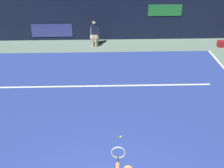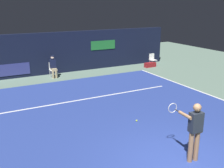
# 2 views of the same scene
# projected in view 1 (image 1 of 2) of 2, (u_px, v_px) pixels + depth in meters

# --- Properties ---
(ground_plane) EXTENTS (32.09, 32.09, 0.00)m
(ground_plane) POSITION_uv_depth(u_px,v_px,m) (107.00, 113.00, 9.83)
(ground_plane) COLOR slate
(court_surface) EXTENTS (10.55, 10.87, 0.01)m
(court_surface) POSITION_uv_depth(u_px,v_px,m) (107.00, 113.00, 9.83)
(court_surface) COLOR navy
(court_surface) RESTS_ON ground
(line_service) EXTENTS (8.23, 0.10, 0.01)m
(line_service) POSITION_uv_depth(u_px,v_px,m) (106.00, 86.00, 11.50)
(line_service) COLOR white
(line_service) RESTS_ON court_surface
(back_wall) EXTENTS (16.19, 0.33, 2.60)m
(back_wall) POSITION_uv_depth(u_px,v_px,m) (104.00, 16.00, 15.81)
(back_wall) COLOR black
(back_wall) RESTS_ON ground
(line_judge_on_chair) EXTENTS (0.45, 0.54, 1.32)m
(line_judge_on_chair) POSITION_uv_depth(u_px,v_px,m) (94.00, 33.00, 15.20)
(line_judge_on_chair) COLOR white
(line_judge_on_chair) RESTS_ON ground
(tennis_ball) EXTENTS (0.07, 0.07, 0.07)m
(tennis_ball) POSITION_uv_depth(u_px,v_px,m) (121.00, 137.00, 8.66)
(tennis_ball) COLOR #CCE033
(tennis_ball) RESTS_ON court_surface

